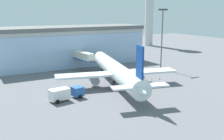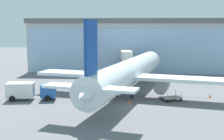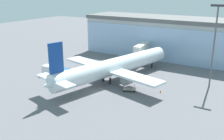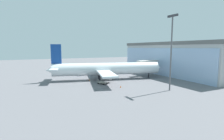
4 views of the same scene
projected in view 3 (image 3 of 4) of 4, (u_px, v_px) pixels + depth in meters
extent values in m
plane|color=slate|center=(92.00, 91.00, 58.44)|extent=(240.00, 240.00, 0.00)
cube|color=#B2B2B2|center=(160.00, 38.00, 88.13)|extent=(49.43, 14.76, 11.80)
cube|color=#9FBCE1|center=(151.00, 44.00, 82.27)|extent=(48.40, 0.44, 10.62)
cube|color=#5E5E5E|center=(161.00, 18.00, 86.19)|extent=(50.42, 15.06, 1.20)
cube|color=beige|center=(144.00, 47.00, 80.43)|extent=(3.58, 13.16, 2.40)
cube|color=#194799|center=(144.00, 50.00, 80.74)|extent=(3.62, 13.17, 0.30)
cylinder|color=#4C4C51|center=(148.00, 53.00, 85.50)|extent=(0.70, 0.70, 3.49)
cylinder|color=#59595E|center=(214.00, 48.00, 58.51)|extent=(0.36, 0.36, 18.18)
cube|color=#333338|center=(219.00, 5.00, 55.71)|extent=(3.20, 0.40, 0.50)
cylinder|color=white|center=(115.00, 66.00, 64.25)|extent=(12.57, 35.94, 4.08)
cone|color=white|center=(159.00, 54.00, 76.26)|extent=(4.68, 3.89, 4.08)
cone|color=white|center=(51.00, 84.00, 52.24)|extent=(4.52, 4.76, 3.67)
cube|color=white|center=(110.00, 69.00, 63.17)|extent=(29.93, 11.20, 0.50)
cube|color=white|center=(55.00, 80.00, 52.73)|extent=(11.25, 4.96, 0.30)
cube|color=navy|center=(56.00, 58.00, 51.71)|extent=(1.11, 3.19, 6.18)
cylinder|color=gray|center=(96.00, 69.00, 67.77)|extent=(2.80, 3.61, 2.10)
cylinder|color=gray|center=(128.00, 80.00, 60.05)|extent=(2.80, 3.61, 2.10)
cylinder|color=black|center=(103.00, 79.00, 64.07)|extent=(0.50, 0.50, 1.60)
cylinder|color=black|center=(110.00, 81.00, 62.40)|extent=(0.50, 0.50, 1.60)
cylinder|color=black|center=(152.00, 65.00, 75.11)|extent=(0.40, 0.40, 1.60)
cube|color=#2659A5|center=(64.00, 72.00, 66.94)|extent=(2.49, 2.49, 1.90)
cube|color=white|center=(50.00, 70.00, 68.50)|extent=(4.27, 2.75, 2.20)
cylinder|color=black|center=(67.00, 74.00, 68.18)|extent=(0.93, 0.43, 0.90)
cylinder|color=black|center=(62.00, 77.00, 66.26)|extent=(0.93, 0.43, 0.90)
cylinder|color=black|center=(50.00, 72.00, 70.17)|extent=(0.93, 0.43, 0.90)
cylinder|color=black|center=(45.00, 74.00, 68.25)|extent=(0.93, 0.43, 0.90)
cube|color=#9E998C|center=(129.00, 89.00, 58.26)|extent=(3.21, 2.63, 0.16)
cylinder|color=black|center=(124.00, 91.00, 57.80)|extent=(0.45, 0.29, 0.44)
cylinder|color=#9E998C|center=(124.00, 88.00, 57.55)|extent=(0.08, 0.08, 0.90)
cylinder|color=black|center=(125.00, 89.00, 59.17)|extent=(0.45, 0.29, 0.44)
cylinder|color=#9E998C|center=(125.00, 85.00, 58.92)|extent=(0.08, 0.08, 0.90)
cylinder|color=black|center=(134.00, 92.00, 57.54)|extent=(0.45, 0.29, 0.44)
cylinder|color=#9E998C|center=(134.00, 88.00, 57.30)|extent=(0.08, 0.08, 0.90)
cylinder|color=black|center=(135.00, 89.00, 58.91)|extent=(0.45, 0.29, 0.44)
cylinder|color=#9E998C|center=(135.00, 86.00, 58.66)|extent=(0.08, 0.08, 0.90)
cone|color=orange|center=(101.00, 87.00, 59.88)|extent=(0.36, 0.36, 0.55)
cone|color=orange|center=(160.00, 91.00, 57.45)|extent=(0.36, 0.36, 0.55)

